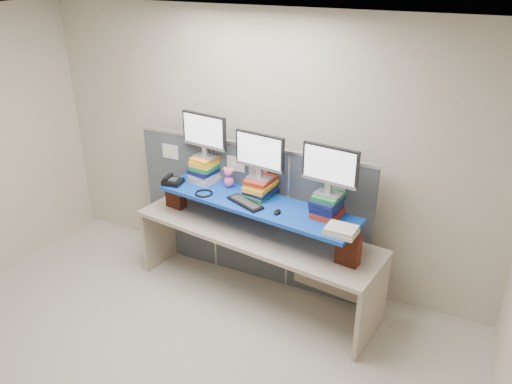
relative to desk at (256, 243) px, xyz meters
The scene contains 18 objects.
room 1.68m from the desk, 98.46° to the right, with size 5.00×4.00×2.80m.
cubicle_partition 0.41m from the desk, 124.75° to the left, with size 2.60×0.06×1.53m.
desk is the anchor object (origin of this frame).
brick_pier_left 1.04m from the desk, behind, with size 0.20×0.11×0.28m, color maroon.
brick_pier_right 1.04m from the desk, 10.28° to the right, with size 0.20×0.11×0.28m, color maroon.
blue_board 0.45m from the desk, behind, with size 2.03×0.51×0.04m, color #0C2998.
book_stack_left 0.93m from the desk, 163.04° to the left, with size 0.30×0.33×0.27m.
book_stack_center 0.58m from the desk, 98.03° to the left, with size 0.28×0.33×0.19m.
book_stack_right 0.90m from the desk, ahead, with size 0.27×0.33×0.21m.
monitor_left 1.22m from the desk, 162.99° to the left, with size 0.52×0.17×0.45m.
monitor_center 0.92m from the desk, 100.11° to the left, with size 0.52×0.17×0.45m.
monitor_right 1.17m from the desk, ahead, with size 0.52×0.17×0.45m.
keyboard 0.49m from the desk, 126.97° to the right, with size 0.42×0.28×0.03m.
mouse 0.58m from the desk, 25.44° to the right, with size 0.06×0.10×0.03m, color black.
desk_phone 1.08m from the desk, behind, with size 0.21×0.20×0.08m.
headset 0.72m from the desk, behind, with size 0.18×0.18×0.02m, color black.
plush_toy 0.72m from the desk, 155.56° to the left, with size 0.12×0.09×0.21m.
binder_stack 1.07m from the desk, 14.24° to the right, with size 0.27×0.22×0.06m.
Camera 1 is at (2.10, -2.36, 3.21)m, focal length 35.00 mm.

